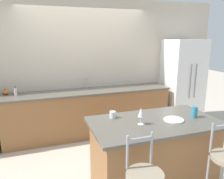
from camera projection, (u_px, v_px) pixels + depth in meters
The scene contains 12 objects.
ground_plane at pixel (95, 141), 4.18m from camera, with size 18.00×18.00×0.00m, color beige.
wall_back at pixel (85, 67), 4.49m from camera, with size 6.00×0.07×2.70m.
back_counter at pixel (90, 112), 4.41m from camera, with size 3.27×0.66×0.92m.
sink_faucet at pixel (87, 82), 4.45m from camera, with size 0.02×0.13×0.22m.
kitchen_island at pixel (153, 155), 2.78m from camera, with size 1.59×0.87×0.94m.
refrigerator at pixel (182, 82), 4.91m from camera, with size 0.78×0.73×1.89m.
dinner_plate at pixel (174, 120), 2.70m from camera, with size 0.25×0.25×0.02m.
wine_glass at pixel (141, 113), 2.54m from camera, with size 0.08×0.08×0.21m.
coffee_mug at pixel (113, 115), 2.77m from camera, with size 0.11×0.08×0.09m.
tumbler_cup at pixel (194, 112), 2.78m from camera, with size 0.08×0.08×0.14m.
pumpkin_decoration at pixel (5, 92), 3.97m from camera, with size 0.11×0.11×0.11m.
soap_bottle at pixel (16, 92), 3.90m from camera, with size 0.05×0.05×0.17m.
Camera 1 is at (-0.93, -3.74, 1.94)m, focal length 35.00 mm.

